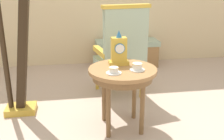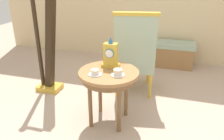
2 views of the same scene
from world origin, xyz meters
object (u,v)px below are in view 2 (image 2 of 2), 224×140
teacup_right (118,73)px  window_bench (164,53)px  side_table (109,78)px  mantel_clock (111,55)px  armchair (135,53)px  harp (47,42)px  teacup_left (95,73)px

teacup_right → window_bench: teacup_right is taller
side_table → mantel_clock: mantel_clock is taller
teacup_right → window_bench: (0.34, 2.02, -0.42)m
teacup_right → armchair: armchair is taller
mantel_clock → harp: 1.06m
armchair → mantel_clock: bearing=-103.7°
side_table → window_bench: 2.02m
teacup_right → mantel_clock: (-0.13, 0.20, 0.10)m
mantel_clock → teacup_right: bearing=-55.9°
armchair → harp: 1.18m
window_bench → mantel_clock: bearing=-104.6°
mantel_clock → harp: size_ratio=0.19×
side_table → mantel_clock: (-0.01, 0.12, 0.21)m
teacup_left → side_table: bearing=51.0°
side_table → harp: (-1.01, 0.48, 0.18)m
side_table → teacup_left: bearing=-129.0°
armchair → window_bench: bearing=75.0°
side_table → window_bench: bearing=76.7°
mantel_clock → harp: bearing=160.3°
side_table → teacup_right: 0.18m
side_table → armchair: (0.13, 0.73, 0.06)m
teacup_right → armchair: 0.80m
armchair → harp: (-1.15, -0.25, 0.12)m
teacup_left → teacup_right: teacup_right is taller
teacup_left → teacup_right: bearing=13.1°
armchair → harp: size_ratio=0.65×
armchair → window_bench: (0.32, 1.21, -0.37)m
armchair → harp: bearing=-167.9°
teacup_left → teacup_right: 0.23m
armchair → teacup_right: bearing=-90.9°
harp → mantel_clock: bearing=-19.7°
window_bench → teacup_right: bearing=-99.5°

